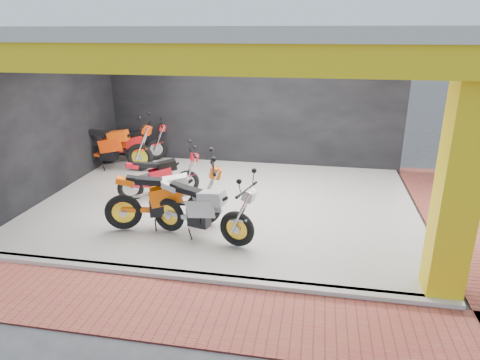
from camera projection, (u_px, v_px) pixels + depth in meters
name	position (u px, v px, depth m)	size (l,w,h in m)	color
ground	(204.00, 248.00, 7.58)	(80.00, 80.00, 0.00)	#2D2D30
showroom_floor	(227.00, 203.00, 9.42)	(8.00, 6.00, 0.10)	silver
showroom_ceiling	(226.00, 33.00, 8.25)	(8.40, 6.40, 0.20)	beige
back_wall	(250.00, 104.00, 11.74)	(8.20, 0.20, 3.50)	black
left_wall	(48.00, 120.00, 9.56)	(0.20, 6.20, 3.50)	black
corner_column	(459.00, 182.00, 5.66)	(0.50, 0.50, 3.50)	yellow
header_beam_front	(177.00, 59.00, 5.56)	(8.40, 0.30, 0.40)	yellow
header_beam_right	(444.00, 51.00, 7.66)	(0.30, 6.40, 0.40)	yellow
floor_kerb	(186.00, 276.00, 6.62)	(8.00, 0.20, 0.10)	silver
paver_front	(170.00, 309.00, 5.91)	(9.00, 1.40, 0.03)	maroon
paver_right	(460.00, 221.00, 8.61)	(1.40, 7.00, 0.03)	maroon
moto_hero	(203.00, 192.00, 7.99)	(2.29, 0.85, 1.40)	#FA600A
moto_row_a	(237.00, 212.00, 7.20)	(2.14, 0.79, 1.31)	#B4B7BC
moto_row_b	(186.00, 171.00, 9.56)	(1.91, 0.71, 1.17)	red
moto_row_c	(139.00, 144.00, 11.18)	(2.42, 0.90, 1.48)	#FE400A
moto_row_d	(156.00, 139.00, 12.19)	(2.03, 0.75, 1.24)	red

